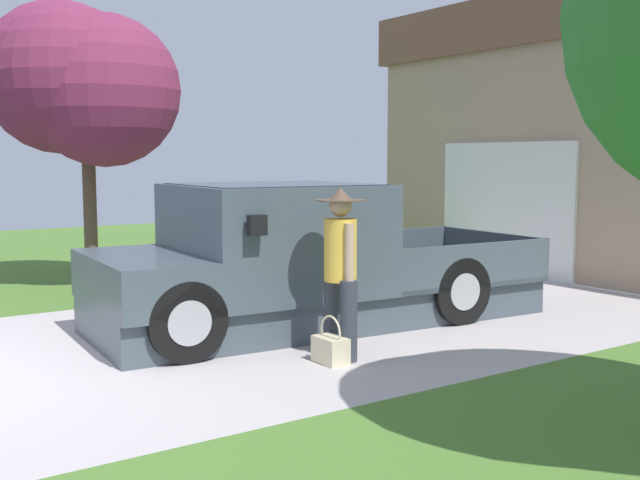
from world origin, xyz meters
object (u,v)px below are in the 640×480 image
handbag (331,348)px  front_yard_tree (78,82)px  wheeled_trash_bin (361,235)px  pickup_truck (288,263)px  person_with_hat (340,265)px

handbag → front_yard_tree: 6.39m
handbag → wheeled_trash_bin: 6.76m
pickup_truck → front_yard_tree: front_yard_tree is taller
front_yard_tree → wheeled_trash_bin: (0.47, 4.93, -2.53)m
person_with_hat → front_yard_tree: (-5.51, -0.80, 2.16)m
person_with_hat → wheeled_trash_bin: 6.53m
wheeled_trash_bin → person_with_hat: bearing=-39.3°
person_with_hat → handbag: person_with_hat is taller
person_with_hat → wheeled_trash_bin: bearing=-30.6°
pickup_truck → front_yard_tree: size_ratio=1.29×
wheeled_trash_bin → pickup_truck: bearing=-46.9°
front_yard_tree → handbag: bearing=6.0°
pickup_truck → wheeled_trash_bin: 5.21m
handbag → person_with_hat: bearing=122.0°
pickup_truck → front_yard_tree: 4.79m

